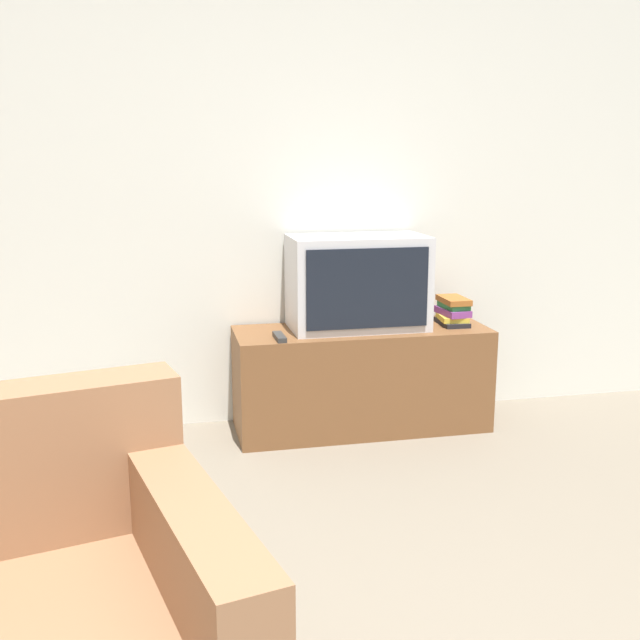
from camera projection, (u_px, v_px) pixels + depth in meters
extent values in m
cube|color=silver|center=(233.00, 174.00, 3.77)|extent=(9.00, 0.06, 2.60)
cube|color=brown|center=(361.00, 379.00, 3.86)|extent=(1.29, 0.45, 0.53)
cube|color=silver|center=(357.00, 282.00, 3.78)|extent=(0.69, 0.37, 0.47)
cube|color=black|center=(368.00, 289.00, 3.60)|extent=(0.61, 0.01, 0.39)
cube|color=#8C6042|center=(192.00, 632.00, 1.69)|extent=(0.33, 0.87, 0.68)
cube|color=black|center=(452.00, 322.00, 3.90)|extent=(0.13, 0.21, 0.02)
cube|color=gold|center=(452.00, 318.00, 3.89)|extent=(0.15, 0.19, 0.03)
cube|color=#7A3884|center=(453.00, 312.00, 3.89)|extent=(0.13, 0.22, 0.03)
cube|color=#2D753D|center=(454.00, 306.00, 3.89)|extent=(0.12, 0.19, 0.03)
cube|color=#995623|center=(454.00, 300.00, 3.89)|extent=(0.12, 0.21, 0.03)
cube|color=#2D2D2D|center=(280.00, 337.00, 3.58)|extent=(0.05, 0.16, 0.02)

